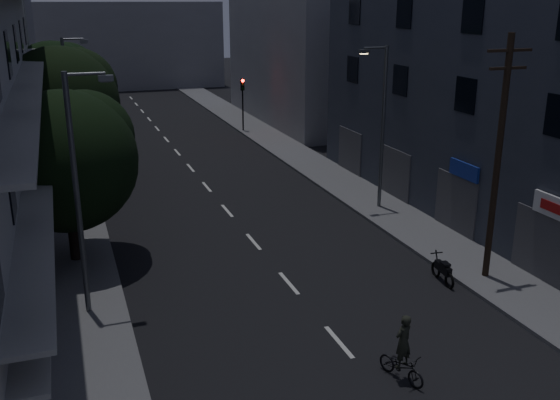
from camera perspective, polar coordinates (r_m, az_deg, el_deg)
ground at (r=36.35m, az=-6.89°, el=1.41°), size 160.00×160.00×0.00m
sidewalk_left at (r=35.54m, az=-18.75°, el=0.32°), size 3.00×90.00×0.15m
sidewalk_right at (r=38.58m, az=4.03°, el=2.58°), size 3.00×90.00×0.15m
lane_markings at (r=42.26m, az=-8.80°, el=3.67°), size 0.15×60.50×0.01m
building_right at (r=30.56m, az=20.55°, el=7.87°), size 6.19×28.00×11.00m
building_far_right at (r=54.79m, az=1.34°, el=13.96°), size 6.00×20.00×13.00m
building_far_end at (r=79.60m, az=-14.56°, el=13.54°), size 24.00×8.00×10.00m
tree_near at (r=25.60m, az=-18.90°, el=3.86°), size 5.56×5.56×6.85m
tree_mid at (r=36.09m, az=-19.35°, el=8.58°), size 6.32×6.32×7.77m
tree_far at (r=44.84m, az=-19.82°, el=9.98°), size 6.09×6.09×7.53m
traffic_signal_far_right at (r=50.25m, az=-3.43°, el=9.68°), size 0.28×0.37×4.10m
traffic_signal_far_left at (r=48.97m, az=-18.66°, el=8.58°), size 0.28×0.37×4.10m
street_lamp_left_near at (r=20.84m, az=-17.85°, el=1.38°), size 1.51×0.25×8.00m
street_lamp_right at (r=31.12m, az=9.23°, el=7.25°), size 1.51×0.25×8.00m
street_lamp_left_far at (r=39.31m, az=-18.64°, el=8.73°), size 1.51×0.25×8.00m
utility_pole at (r=23.80m, az=19.33°, el=3.88°), size 1.80×0.24×9.00m
motorcycle at (r=24.47m, az=14.66°, el=-6.30°), size 0.49×1.71×1.09m
cyclist at (r=18.23m, az=11.10°, el=-14.02°), size 1.05×1.68×2.01m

